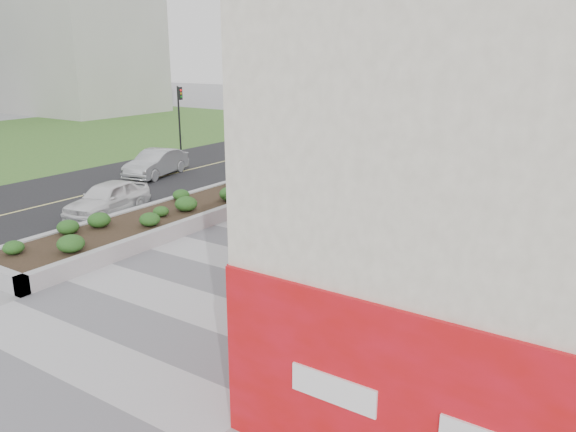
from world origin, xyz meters
name	(u,v)px	position (x,y,z in m)	size (l,w,h in m)	color
ground	(185,307)	(0.00, 0.00, 0.00)	(160.00, 160.00, 0.00)	gray
walkway	(255,271)	(0.00, 3.00, 0.01)	(8.00, 36.00, 0.01)	#A8A8AD
building	(561,132)	(6.98, 8.98, 3.98)	(6.04, 24.08, 8.00)	beige
planter	(205,202)	(-5.50, 7.00, 0.42)	(3.00, 18.00, 0.90)	#9E9EA0
street	(101,191)	(-12.00, 7.00, 0.00)	(10.00, 40.00, 0.00)	black
traffic_signal_near	(306,117)	(-7.23, 17.50, 2.76)	(0.33, 0.28, 4.20)	black
traffic_signal_far	(179,109)	(-16.43, 17.00, 2.76)	(0.33, 0.28, 4.20)	black
distant_bldg_west_a	(64,5)	(-45.00, 30.00, 11.00)	(18.00, 12.00, 22.00)	#ADAAA3
distant_bldg_north_l	(515,15)	(-5.00, 55.00, 10.00)	(16.00, 12.00, 20.00)	#ADAAA3
manhole_cover	(269,274)	(0.50, 3.00, 0.00)	(0.44, 0.44, 0.01)	#595654
skateboarder	(279,263)	(1.35, 2.27, 0.76)	(0.49, 0.74, 1.50)	beige
car_white	(108,198)	(-8.50, 4.59, 0.67)	(1.59, 3.94, 1.34)	white
car_silver	(156,163)	(-12.28, 10.83, 0.69)	(1.46, 4.20, 1.38)	#ABAFB3
car_dark	(303,148)	(-8.63, 19.45, 0.62)	(1.74, 4.27, 1.24)	black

